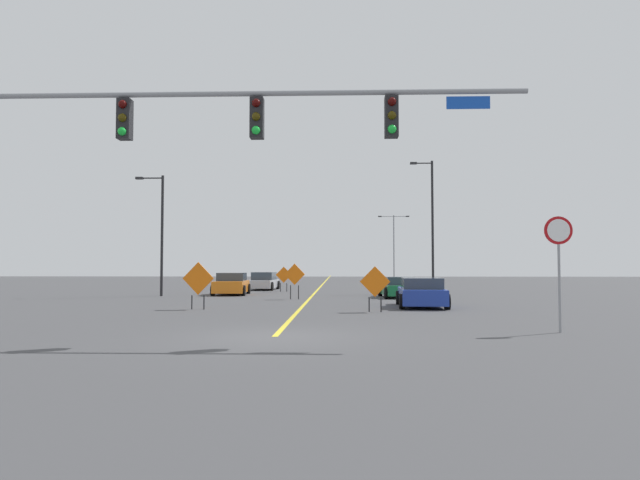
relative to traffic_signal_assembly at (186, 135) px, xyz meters
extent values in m
plane|color=#444447|center=(2.30, 0.02, -5.16)|extent=(169.80, 169.80, 0.00)
cube|color=yellow|center=(2.30, 47.18, -5.15)|extent=(0.16, 94.34, 0.01)
cylinder|color=gray|center=(1.82, 0.02, 1.07)|extent=(13.77, 0.14, 0.14)
cube|color=black|center=(-1.62, 0.02, 0.42)|extent=(0.34, 0.32, 1.05)
sphere|color=#3A0503|center=(-1.62, -0.15, 0.77)|extent=(0.22, 0.22, 0.22)
sphere|color=#3C3106|center=(-1.62, -0.15, 0.42)|extent=(0.22, 0.22, 0.22)
sphere|color=green|center=(-1.62, -0.15, 0.07)|extent=(0.22, 0.22, 0.22)
cube|color=black|center=(1.82, 0.02, 0.42)|extent=(0.34, 0.32, 1.05)
sphere|color=#3A0503|center=(1.82, -0.15, 0.77)|extent=(0.22, 0.22, 0.22)
sphere|color=#3C3106|center=(1.82, -0.15, 0.42)|extent=(0.22, 0.22, 0.22)
sphere|color=green|center=(1.82, -0.15, 0.07)|extent=(0.22, 0.22, 0.22)
cube|color=black|center=(5.26, 0.02, 0.42)|extent=(0.34, 0.32, 1.05)
sphere|color=#3A0503|center=(5.26, -0.15, 0.77)|extent=(0.22, 0.22, 0.22)
sphere|color=#3C3106|center=(5.26, -0.15, 0.42)|extent=(0.22, 0.22, 0.22)
sphere|color=green|center=(5.26, -0.15, 0.07)|extent=(0.22, 0.22, 0.22)
cube|color=#1447B7|center=(7.21, 0.02, 0.78)|extent=(1.10, 0.03, 0.32)
cylinder|color=gray|center=(9.85, 1.17, -3.97)|extent=(0.07, 0.07, 2.37)
cylinder|color=#B20F14|center=(9.85, 1.17, -2.41)|extent=(0.76, 0.03, 0.76)
cylinder|color=white|center=(9.85, 1.15, -2.41)|extent=(0.61, 0.01, 0.61)
cylinder|color=gray|center=(10.99, 58.92, -0.97)|extent=(0.16, 0.16, 8.37)
cylinder|color=gray|center=(10.10, 58.92, 3.06)|extent=(1.78, 0.08, 0.08)
cube|color=#262628|center=(9.21, 58.92, 3.06)|extent=(0.44, 0.24, 0.14)
cylinder|color=gray|center=(11.87, 58.92, 3.06)|extent=(1.78, 0.08, 0.08)
cube|color=#262628|center=(12.76, 58.92, 3.06)|extent=(0.44, 0.24, 0.14)
cylinder|color=black|center=(-6.72, 19.40, -1.53)|extent=(0.16, 0.16, 7.26)
cylinder|color=black|center=(-7.43, 19.40, 1.95)|extent=(1.43, 0.08, 0.08)
cube|color=#262628|center=(-8.15, 19.40, 1.95)|extent=(0.44, 0.24, 0.14)
cylinder|color=black|center=(10.23, 24.02, -0.70)|extent=(0.16, 0.16, 8.91)
cylinder|color=black|center=(9.60, 24.02, 3.60)|extent=(1.25, 0.08, 0.08)
cube|color=#262628|center=(8.97, 24.02, 3.60)|extent=(0.44, 0.24, 0.14)
cube|color=orange|center=(-1.91, 9.02, -3.88)|extent=(1.35, 0.22, 1.35)
cylinder|color=black|center=(-2.17, 9.05, -4.87)|extent=(0.05, 0.05, 0.58)
cylinder|color=black|center=(-1.65, 8.98, -4.87)|extent=(0.05, 0.05, 0.58)
cube|color=orange|center=(5.32, 7.91, -3.98)|extent=(1.18, 0.26, 1.19)
cylinder|color=black|center=(5.10, 7.96, -4.87)|extent=(0.05, 0.05, 0.56)
cylinder|color=black|center=(5.55, 7.87, -4.87)|extent=(0.05, 0.05, 0.56)
cube|color=orange|center=(0.03, 25.51, -3.97)|extent=(1.13, 0.11, 1.13)
cylinder|color=black|center=(-0.19, 25.50, -4.86)|extent=(0.05, 0.05, 0.60)
cylinder|color=black|center=(0.25, 25.52, -4.86)|extent=(0.05, 0.05, 0.60)
cube|color=orange|center=(1.52, 16.29, -3.81)|extent=(1.13, 0.30, 1.15)
cylinder|color=black|center=(1.31, 16.34, -4.78)|extent=(0.05, 0.05, 0.75)
cylinder|color=black|center=(1.74, 16.23, -4.78)|extent=(0.05, 0.05, 0.75)
cube|color=#B7BABF|center=(-1.82, 28.73, -4.70)|extent=(1.95, 4.44, 0.59)
cube|color=#333D47|center=(-1.81, 28.95, -4.11)|extent=(1.68, 2.44, 0.58)
cylinder|color=black|center=(-2.76, 27.25, -4.84)|extent=(0.25, 0.65, 0.64)
cylinder|color=black|center=(-1.02, 27.16, -4.84)|extent=(0.25, 0.65, 0.64)
cylinder|color=black|center=(-2.62, 30.30, -4.84)|extent=(0.25, 0.65, 0.64)
cylinder|color=black|center=(-0.87, 30.21, -4.84)|extent=(0.25, 0.65, 0.64)
cube|color=#1E389E|center=(7.53, 10.81, -4.67)|extent=(2.09, 4.43, 0.65)
cube|color=#333D47|center=(7.52, 10.59, -4.11)|extent=(1.79, 2.48, 0.47)
cylinder|color=black|center=(8.54, 12.27, -4.84)|extent=(0.26, 0.65, 0.64)
cylinder|color=black|center=(6.69, 12.37, -4.84)|extent=(0.26, 0.65, 0.64)
cylinder|color=black|center=(8.37, 9.24, -4.84)|extent=(0.26, 0.65, 0.64)
cylinder|color=black|center=(6.52, 9.34, -4.84)|extent=(0.26, 0.65, 0.64)
cube|color=orange|center=(-2.83, 21.14, -4.64)|extent=(2.04, 4.10, 0.71)
cube|color=#333D47|center=(-2.84, 21.34, -4.04)|extent=(1.76, 2.10, 0.50)
cylinder|color=black|center=(-3.68, 19.69, -4.84)|extent=(0.25, 0.65, 0.64)
cylinder|color=black|center=(-1.84, 19.78, -4.84)|extent=(0.25, 0.65, 0.64)
cylinder|color=black|center=(-3.82, 22.50, -4.84)|extent=(0.25, 0.65, 0.64)
cylinder|color=black|center=(-1.99, 22.59, -4.84)|extent=(0.25, 0.65, 0.64)
cube|color=#196B38|center=(7.30, 18.37, -4.71)|extent=(1.94, 4.07, 0.56)
cube|color=#333D47|center=(7.31, 18.17, -4.20)|extent=(1.66, 2.19, 0.46)
cylinder|color=black|center=(8.07, 19.81, -4.84)|extent=(0.26, 0.65, 0.64)
cylinder|color=black|center=(6.36, 19.71, -4.84)|extent=(0.26, 0.65, 0.64)
cylinder|color=black|center=(8.23, 17.03, -4.84)|extent=(0.26, 0.65, 0.64)
cylinder|color=black|center=(6.52, 16.93, -4.84)|extent=(0.26, 0.65, 0.64)
camera|label=1|loc=(3.92, -14.35, -3.38)|focal=31.91mm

